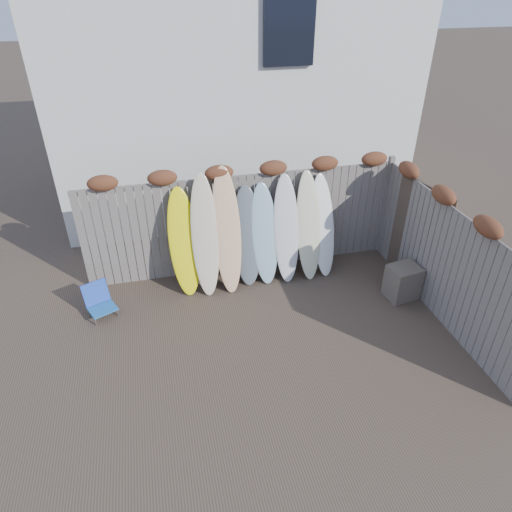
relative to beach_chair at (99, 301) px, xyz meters
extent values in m
plane|color=#493A2D|center=(2.74, -1.53, -0.27)|extent=(80.00, 80.00, 0.00)
cube|color=slate|center=(2.74, 0.87, 0.73)|extent=(6.00, 0.10, 2.00)
cube|color=slate|center=(5.74, 0.87, 0.78)|extent=(0.10, 0.10, 2.10)
ellipsoid|color=brown|center=(0.34, 0.83, 1.83)|extent=(0.52, 0.28, 0.28)
ellipsoid|color=brown|center=(1.34, 0.83, 1.83)|extent=(0.52, 0.28, 0.28)
ellipsoid|color=brown|center=(2.34, 0.83, 1.83)|extent=(0.52, 0.28, 0.28)
ellipsoid|color=brown|center=(3.34, 0.83, 1.83)|extent=(0.52, 0.28, 0.28)
ellipsoid|color=brown|center=(4.34, 0.83, 1.83)|extent=(0.52, 0.28, 0.28)
ellipsoid|color=brown|center=(5.34, 0.83, 1.83)|extent=(0.52, 0.28, 0.28)
cube|color=slate|center=(5.74, -1.33, 0.73)|extent=(0.10, 4.40, 2.00)
ellipsoid|color=brown|center=(5.70, -2.03, 1.83)|extent=(0.28, 0.56, 0.28)
ellipsoid|color=brown|center=(5.70, -0.93, 1.83)|extent=(0.28, 0.56, 0.28)
ellipsoid|color=brown|center=(5.70, 0.17, 1.83)|extent=(0.28, 0.56, 0.28)
cube|color=silver|center=(3.24, 4.97, 2.73)|extent=(8.00, 5.00, 6.00)
cube|color=black|center=(4.04, 2.42, 3.93)|extent=(1.00, 0.12, 1.30)
cube|color=#2369B3|center=(0.04, -0.10, -0.11)|extent=(0.56, 0.53, 0.03)
cube|color=blue|center=(-0.04, 0.10, 0.11)|extent=(0.46, 0.30, 0.41)
cylinder|color=silver|center=(-0.07, -0.33, -0.19)|extent=(0.03, 0.03, 0.17)
cylinder|color=#B3B2BA|center=(-0.21, -0.03, -0.19)|extent=(0.03, 0.03, 0.17)
cylinder|color=silver|center=(0.30, -0.16, -0.19)|extent=(0.03, 0.03, 0.17)
cylinder|color=#B3B4BA|center=(0.16, 0.14, -0.19)|extent=(0.03, 0.03, 0.17)
cube|color=#6D5752|center=(5.40, -0.78, 0.05)|extent=(0.61, 0.53, 0.64)
cube|color=brown|center=(5.82, -0.35, 0.73)|extent=(0.30, 1.32, 2.01)
ellipsoid|color=#FFF30B|center=(1.58, 0.45, 0.70)|extent=(0.57, 0.72, 1.96)
ellipsoid|color=beige|center=(1.97, 0.40, 0.82)|extent=(0.55, 0.81, 2.18)
ellipsoid|color=#ECA073|center=(2.37, 0.40, 0.86)|extent=(0.52, 0.81, 2.27)
ellipsoid|color=slate|center=(2.77, 0.48, 0.65)|extent=(0.59, 0.71, 1.85)
ellipsoid|color=#8BAFC0|center=(3.10, 0.46, 0.67)|extent=(0.51, 0.68, 1.89)
ellipsoid|color=silver|center=(3.51, 0.44, 0.73)|extent=(0.53, 0.75, 2.01)
ellipsoid|color=beige|center=(3.95, 0.43, 0.75)|extent=(0.48, 0.74, 2.04)
ellipsoid|color=white|center=(4.26, 0.46, 0.70)|extent=(0.52, 0.73, 1.95)
camera|label=1|loc=(1.21, -6.76, 4.92)|focal=32.00mm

